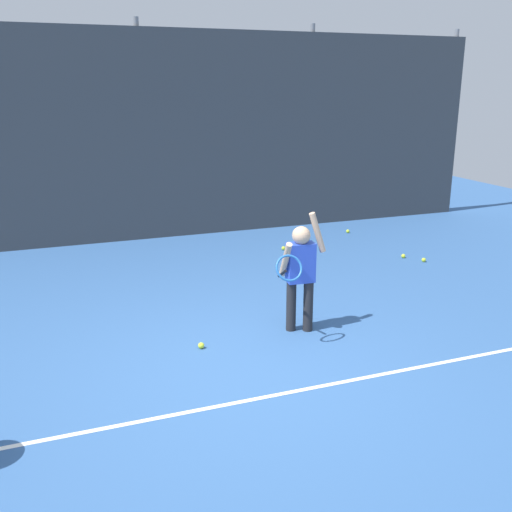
{
  "coord_description": "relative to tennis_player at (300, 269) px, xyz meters",
  "views": [
    {
      "loc": [
        -1.71,
        -4.78,
        2.67
      ],
      "look_at": [
        0.43,
        0.95,
        0.85
      ],
      "focal_mm": 40.65,
      "sensor_mm": 36.0,
      "label": 1
    }
  ],
  "objects": [
    {
      "name": "back_fence_windscreen",
      "position": [
        -0.85,
        4.68,
        1.06
      ],
      "size": [
        13.1,
        0.08,
        3.58
      ],
      "primitive_type": "cube",
      "color": "#383D42",
      "rests_on": "ground"
    },
    {
      "name": "tennis_ball_4",
      "position": [
        1.14,
        3.11,
        -0.69
      ],
      "size": [
        0.07,
        0.07,
        0.07
      ],
      "primitive_type": "sphere",
      "color": "#CCE033",
      "rests_on": "ground"
    },
    {
      "name": "tennis_ball_1",
      "position": [
        2.93,
        1.72,
        -0.69
      ],
      "size": [
        0.07,
        0.07,
        0.07
      ],
      "primitive_type": "sphere",
      "color": "#CCE033",
      "rests_on": "ground"
    },
    {
      "name": "court_line_baseline",
      "position": [
        -0.85,
        -1.22,
        -0.72
      ],
      "size": [
        9.0,
        0.05,
        0.0
      ],
      "primitive_type": "cube",
      "color": "white",
      "rests_on": "ground"
    },
    {
      "name": "fence_post_4",
      "position": [
        5.56,
        4.74,
        1.14
      ],
      "size": [
        0.09,
        0.09,
        3.73
      ],
      "primitive_type": "cylinder",
      "color": "slate",
      "rests_on": "ground"
    },
    {
      "name": "fence_post_3",
      "position": [
        2.35,
        4.74,
        1.14
      ],
      "size": [
        0.09,
        0.09,
        3.73
      ],
      "primitive_type": "cylinder",
      "color": "slate",
      "rests_on": "ground"
    },
    {
      "name": "tennis_player",
      "position": [
        0.0,
        0.0,
        0.0
      ],
      "size": [
        0.75,
        0.57,
        1.35
      ],
      "rotation": [
        0.0,
        0.0,
        -0.09
      ],
      "color": "#232326",
      "rests_on": "ground"
    },
    {
      "name": "ground_plane",
      "position": [
        -0.85,
        -0.69,
        -0.73
      ],
      "size": [
        20.0,
        20.0,
        0.0
      ],
      "primitive_type": "plane",
      "color": "#335B93"
    },
    {
      "name": "fence_post_2",
      "position": [
        -0.85,
        4.74,
        1.14
      ],
      "size": [
        0.09,
        0.09,
        3.73
      ],
      "primitive_type": "cylinder",
      "color": "slate",
      "rests_on": "ground"
    },
    {
      "name": "tennis_ball_3",
      "position": [
        -1.15,
        -0.06,
        -0.69
      ],
      "size": [
        0.07,
        0.07,
        0.07
      ],
      "primitive_type": "sphere",
      "color": "#CCE033",
      "rests_on": "ground"
    },
    {
      "name": "tennis_ball_2",
      "position": [
        2.75,
        2.02,
        -0.69
      ],
      "size": [
        0.07,
        0.07,
        0.07
      ],
      "primitive_type": "sphere",
      "color": "#CCE033",
      "rests_on": "ground"
    },
    {
      "name": "tennis_ball_0",
      "position": [
        2.72,
        3.76,
        -0.69
      ],
      "size": [
        0.07,
        0.07,
        0.07
      ],
      "primitive_type": "sphere",
      "color": "#CCE033",
      "rests_on": "ground"
    }
  ]
}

